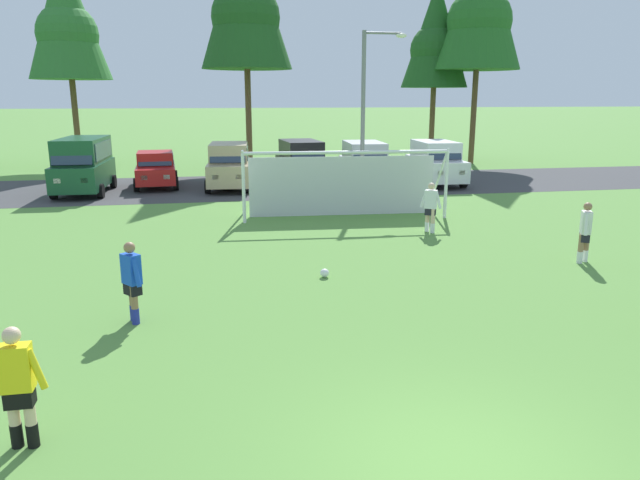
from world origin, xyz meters
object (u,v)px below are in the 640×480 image
(referee, at_px, (18,388))
(player_winger_left, at_px, (431,208))
(street_lamp, at_px, (367,113))
(player_winger_right, at_px, (585,233))
(soccer_ball, at_px, (325,273))
(player_defender_far, at_px, (132,283))
(parked_car_slot_left, at_px, (156,169))
(parked_car_slot_center_right, at_px, (365,163))
(parked_car_slot_center_left, at_px, (229,165))
(parked_car_slot_right, at_px, (436,162))
(parked_car_slot_center, at_px, (302,161))
(soccer_goal, at_px, (343,182))
(parked_car_slot_far_left, at_px, (83,164))

(referee, distance_m, player_winger_left, 14.26)
(referee, xyz_separation_m, street_lamp, (9.12, 17.68, 2.82))
(player_winger_right, bearing_deg, soccer_ball, -179.28)
(player_defender_far, relative_size, parked_car_slot_left, 0.38)
(player_winger_right, xyz_separation_m, parked_car_slot_center_right, (-2.31, 14.54, 0.29))
(player_defender_far, relative_size, parked_car_slot_center_left, 0.35)
(parked_car_slot_left, bearing_deg, parked_car_slot_right, -6.41)
(parked_car_slot_right, bearing_deg, soccer_ball, -120.23)
(parked_car_slot_left, relative_size, street_lamp, 0.62)
(referee, xyz_separation_m, parked_car_slot_left, (-0.24, 22.50, 0.05))
(soccer_ball, relative_size, parked_car_slot_right, 0.05)
(parked_car_slot_left, bearing_deg, player_defender_far, -86.56)
(player_winger_right, bearing_deg, player_defender_far, -168.49)
(player_winger_right, xyz_separation_m, parked_car_slot_center, (-5.23, 16.03, 0.29))
(parked_car_slot_left, bearing_deg, soccer_ball, -71.54)
(parked_car_slot_right, bearing_deg, parked_car_slot_left, 173.59)
(parked_car_slot_left, bearing_deg, soccer_goal, -49.33)
(parked_car_slot_center, bearing_deg, parked_car_slot_center_left, -162.45)
(referee, height_order, player_defender_far, same)
(soccer_ball, relative_size, parked_car_slot_center, 0.05)
(player_defender_far, distance_m, player_winger_right, 11.61)
(parked_car_slot_center_right, bearing_deg, parked_car_slot_center, 152.94)
(player_winger_right, xyz_separation_m, parked_car_slot_left, (-12.48, 16.00, 0.05))
(parked_car_slot_center_left, xyz_separation_m, parked_car_slot_right, (10.30, -0.42, 0.00))
(parked_car_slot_center_left, height_order, street_lamp, street_lamp)
(player_winger_right, distance_m, parked_car_slot_far_left, 21.32)
(soccer_ball, height_order, player_winger_right, player_winger_right)
(parked_car_slot_center_right, bearing_deg, street_lamp, -103.49)
(player_defender_far, xyz_separation_m, parked_car_slot_center_right, (9.06, 16.86, 0.29))
(parked_car_slot_center_left, bearing_deg, player_winger_left, -60.03)
(parked_car_slot_center_right, bearing_deg, parked_car_slot_far_left, 179.76)
(referee, distance_m, player_defender_far, 4.27)
(parked_car_slot_center_left, bearing_deg, soccer_goal, -62.49)
(soccer_goal, bearing_deg, street_lamp, 64.10)
(player_defender_far, bearing_deg, soccer_goal, 56.45)
(referee, height_order, parked_car_slot_center_right, parked_car_slot_center_right)
(parked_car_slot_far_left, xyz_separation_m, parked_car_slot_left, (3.06, 1.40, -0.47))
(player_winger_right, distance_m, parked_car_slot_center, 16.87)
(parked_car_slot_far_left, bearing_deg, player_winger_right, -43.21)
(parked_car_slot_left, xyz_separation_m, parked_car_slot_right, (13.84, -1.55, 0.24))
(parked_car_slot_right, bearing_deg, player_winger_right, -95.40)
(player_defender_far, distance_m, parked_car_slot_center, 19.35)
(soccer_ball, bearing_deg, parked_car_slot_right, 59.77)
(soccer_goal, xyz_separation_m, parked_car_slot_left, (-7.48, 8.70, -0.42))
(soccer_goal, distance_m, player_winger_right, 8.86)
(player_winger_left, xyz_separation_m, parked_car_slot_center, (-2.46, 11.87, 0.29))
(parked_car_slot_left, bearing_deg, referee, -89.39)
(player_winger_left, relative_size, parked_car_slot_center_left, 0.35)
(player_winger_right, bearing_deg, parked_car_slot_right, 84.60)
(soccer_ball, distance_m, parked_car_slot_left, 16.98)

